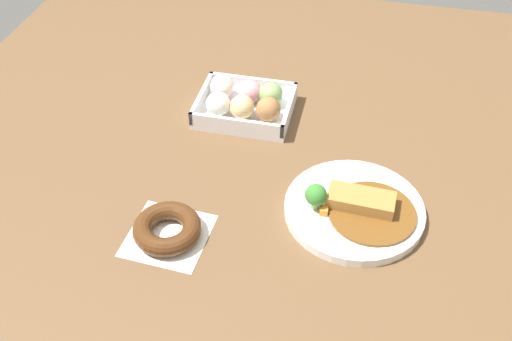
# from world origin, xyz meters

# --- Properties ---
(ground_plane) EXTENTS (1.60, 1.60, 0.00)m
(ground_plane) POSITION_xyz_m (0.00, 0.00, 0.00)
(ground_plane) COLOR brown
(curry_plate) EXTENTS (0.25, 0.25, 0.07)m
(curry_plate) POSITION_xyz_m (0.15, -0.07, 0.01)
(curry_plate) COLOR white
(curry_plate) RESTS_ON ground_plane
(donut_box) EXTENTS (0.20, 0.17, 0.07)m
(donut_box) POSITION_xyz_m (-0.11, 0.19, 0.03)
(donut_box) COLOR white
(donut_box) RESTS_ON ground_plane
(chocolate_ring_donut) EXTENTS (0.15, 0.15, 0.04)m
(chocolate_ring_donut) POSITION_xyz_m (-0.16, -0.19, 0.02)
(chocolate_ring_donut) COLOR white
(chocolate_ring_donut) RESTS_ON ground_plane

